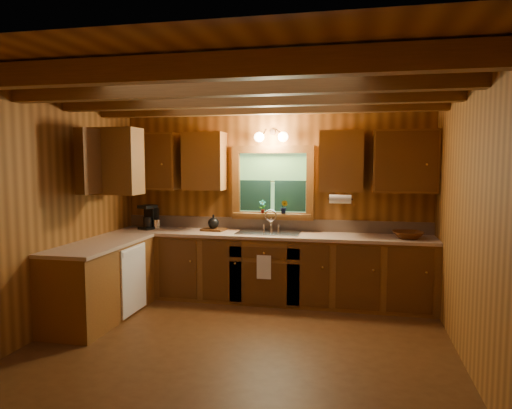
{
  "coord_description": "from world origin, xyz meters",
  "views": [
    {
      "loc": [
        1.12,
        -4.38,
        1.84
      ],
      "look_at": [
        0.0,
        0.8,
        1.35
      ],
      "focal_mm": 32.85,
      "sensor_mm": 36.0,
      "label": 1
    }
  ],
  "objects_px": {
    "sink": "(269,236)",
    "coffee_maker": "(149,217)",
    "cutting_board": "(213,230)",
    "wicker_basket": "(408,235)"
  },
  "relations": [
    {
      "from": "sink",
      "to": "wicker_basket",
      "type": "xyz_separation_m",
      "value": [
        1.74,
        -0.07,
        0.09
      ]
    },
    {
      "from": "coffee_maker",
      "to": "wicker_basket",
      "type": "bearing_deg",
      "value": 22.17
    },
    {
      "from": "sink",
      "to": "cutting_board",
      "type": "xyz_separation_m",
      "value": [
        -0.78,
        0.07,
        0.06
      ]
    },
    {
      "from": "sink",
      "to": "coffee_maker",
      "type": "distance_m",
      "value": 1.72
    },
    {
      "from": "sink",
      "to": "coffee_maker",
      "type": "height_order",
      "value": "coffee_maker"
    },
    {
      "from": "cutting_board",
      "to": "sink",
      "type": "bearing_deg",
      "value": 2.72
    },
    {
      "from": "sink",
      "to": "cutting_board",
      "type": "distance_m",
      "value": 0.79
    },
    {
      "from": "sink",
      "to": "wicker_basket",
      "type": "relative_size",
      "value": 2.25
    },
    {
      "from": "sink",
      "to": "cutting_board",
      "type": "bearing_deg",
      "value": 175.11
    },
    {
      "from": "coffee_maker",
      "to": "cutting_board",
      "type": "xyz_separation_m",
      "value": [
        0.93,
        0.02,
        -0.15
      ]
    }
  ]
}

